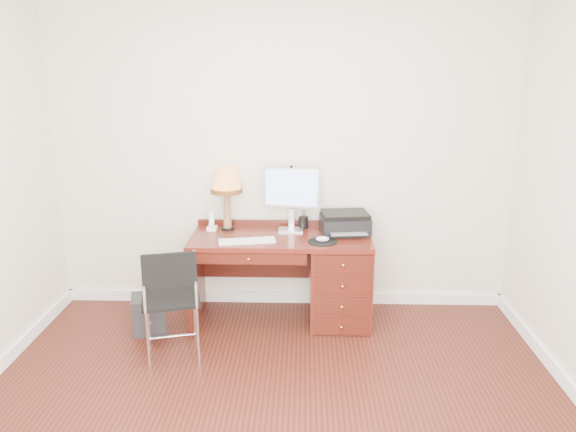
{
  "coord_description": "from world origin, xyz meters",
  "views": [
    {
      "loc": [
        0.19,
        -3.06,
        2.17
      ],
      "look_at": [
        0.07,
        1.2,
        0.98
      ],
      "focal_mm": 35.0,
      "sensor_mm": 36.0,
      "label": 1
    }
  ],
  "objects_px": {
    "desk": "(319,274)",
    "equipment_box": "(149,313)",
    "monitor": "(291,191)",
    "phone": "(212,225)",
    "printer": "(345,223)",
    "leg_lamp": "(226,184)",
    "chair": "(168,293)"
  },
  "relations": [
    {
      "from": "monitor",
      "to": "leg_lamp",
      "type": "height_order",
      "value": "leg_lamp"
    },
    {
      "from": "monitor",
      "to": "leg_lamp",
      "type": "bearing_deg",
      "value": -171.05
    },
    {
      "from": "printer",
      "to": "leg_lamp",
      "type": "bearing_deg",
      "value": 169.75
    },
    {
      "from": "phone",
      "to": "equipment_box",
      "type": "bearing_deg",
      "value": -134.92
    },
    {
      "from": "desk",
      "to": "equipment_box",
      "type": "xyz_separation_m",
      "value": [
        -1.4,
        -0.27,
        -0.26
      ]
    },
    {
      "from": "monitor",
      "to": "phone",
      "type": "height_order",
      "value": "monitor"
    },
    {
      "from": "monitor",
      "to": "equipment_box",
      "type": "relative_size",
      "value": 1.78
    },
    {
      "from": "phone",
      "to": "equipment_box",
      "type": "relative_size",
      "value": 0.56
    },
    {
      "from": "chair",
      "to": "phone",
      "type": "bearing_deg",
      "value": 62.66
    },
    {
      "from": "printer",
      "to": "equipment_box",
      "type": "xyz_separation_m",
      "value": [
        -1.62,
        -0.38,
        -0.68
      ]
    },
    {
      "from": "monitor",
      "to": "printer",
      "type": "height_order",
      "value": "monitor"
    },
    {
      "from": "leg_lamp",
      "to": "equipment_box",
      "type": "relative_size",
      "value": 1.81
    },
    {
      "from": "printer",
      "to": "monitor",
      "type": "bearing_deg",
      "value": 164.75
    },
    {
      "from": "leg_lamp",
      "to": "monitor",
      "type": "bearing_deg",
      "value": 0.92
    },
    {
      "from": "chair",
      "to": "equipment_box",
      "type": "relative_size",
      "value": 2.9
    },
    {
      "from": "leg_lamp",
      "to": "equipment_box",
      "type": "bearing_deg",
      "value": -144.42
    },
    {
      "from": "equipment_box",
      "to": "monitor",
      "type": "bearing_deg",
      "value": 5.14
    },
    {
      "from": "monitor",
      "to": "printer",
      "type": "xyz_separation_m",
      "value": [
        0.46,
        -0.07,
        -0.25
      ]
    },
    {
      "from": "monitor",
      "to": "chair",
      "type": "xyz_separation_m",
      "value": [
        -0.87,
        -0.91,
        -0.55
      ]
    },
    {
      "from": "equipment_box",
      "to": "leg_lamp",
      "type": "bearing_deg",
      "value": 19.67
    },
    {
      "from": "desk",
      "to": "equipment_box",
      "type": "height_order",
      "value": "desk"
    },
    {
      "from": "equipment_box",
      "to": "phone",
      "type": "bearing_deg",
      "value": 24.45
    },
    {
      "from": "chair",
      "to": "equipment_box",
      "type": "height_order",
      "value": "chair"
    },
    {
      "from": "printer",
      "to": "equipment_box",
      "type": "height_order",
      "value": "printer"
    },
    {
      "from": "desk",
      "to": "printer",
      "type": "relative_size",
      "value": 3.45
    },
    {
      "from": "printer",
      "to": "leg_lamp",
      "type": "xyz_separation_m",
      "value": [
        -1.01,
        0.06,
        0.32
      ]
    },
    {
      "from": "monitor",
      "to": "printer",
      "type": "relative_size",
      "value": 1.25
    },
    {
      "from": "printer",
      "to": "phone",
      "type": "relative_size",
      "value": 2.56
    },
    {
      "from": "printer",
      "to": "equipment_box",
      "type": "distance_m",
      "value": 1.8
    },
    {
      "from": "desk",
      "to": "monitor",
      "type": "bearing_deg",
      "value": 143.55
    },
    {
      "from": "printer",
      "to": "chair",
      "type": "xyz_separation_m",
      "value": [
        -1.33,
        -0.84,
        -0.3
      ]
    },
    {
      "from": "chair",
      "to": "monitor",
      "type": "bearing_deg",
      "value": 31.23
    }
  ]
}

